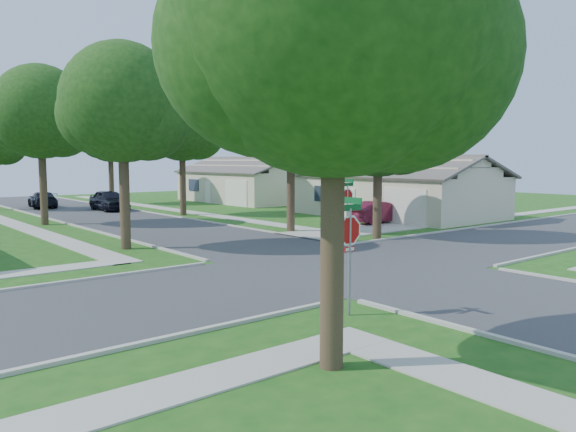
# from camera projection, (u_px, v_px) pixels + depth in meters

# --- Properties ---
(ground) EXTENTS (100.00, 100.00, 0.00)m
(ground) POSITION_uv_depth(u_px,v_px,m) (348.00, 266.00, 20.70)
(ground) COLOR #194C14
(ground) RESTS_ON ground
(road_ns) EXTENTS (7.00, 100.00, 0.02)m
(road_ns) POSITION_uv_depth(u_px,v_px,m) (348.00, 266.00, 20.69)
(road_ns) COLOR #333335
(road_ns) RESTS_ON ground
(sidewalk_ne) EXTENTS (1.20, 40.00, 0.04)m
(sidewalk_ne) POSITION_uv_depth(u_px,v_px,m) (168.00, 209.00, 44.57)
(sidewalk_ne) COLOR #9E9B91
(sidewalk_ne) RESTS_ON ground
(sidewalk_nw) EXTENTS (1.20, 40.00, 0.04)m
(sidewalk_nw) POSITION_uv_depth(u_px,v_px,m) (0.00, 219.00, 36.90)
(sidewalk_nw) COLOR #9E9B91
(sidewalk_nw) RESTS_ON ground
(driveway) EXTENTS (8.80, 3.60, 0.05)m
(driveway) POSITION_uv_depth(u_px,v_px,m) (357.00, 230.00, 31.14)
(driveway) COLOR #9E9B91
(driveway) RESTS_ON ground
(stop_sign_sw) EXTENTS (1.05, 0.80, 2.98)m
(stop_sign_sw) POSITION_uv_depth(u_px,v_px,m) (350.00, 235.00, 13.91)
(stop_sign_sw) COLOR gray
(stop_sign_sw) RESTS_ON ground
(stop_sign_ne) EXTENTS (1.05, 0.80, 2.98)m
(stop_sign_ne) POSITION_uv_depth(u_px,v_px,m) (347.00, 199.00, 27.07)
(stop_sign_ne) COLOR gray
(stop_sign_ne) RESTS_ON ground
(tree_e_near) EXTENTS (4.97, 4.80, 8.28)m
(tree_e_near) POSITION_uv_depth(u_px,v_px,m) (291.00, 127.00, 30.07)
(tree_e_near) COLOR #38281C
(tree_e_near) RESTS_ON ground
(tree_e_mid) EXTENTS (5.59, 5.40, 9.21)m
(tree_e_mid) POSITION_uv_depth(u_px,v_px,m) (182.00, 126.00, 39.26)
(tree_e_mid) COLOR #38281C
(tree_e_mid) RESTS_ON ground
(tree_e_far) EXTENTS (5.17, 5.00, 8.72)m
(tree_e_far) POSITION_uv_depth(u_px,v_px,m) (111.00, 136.00, 49.31)
(tree_e_far) COLOR #38281C
(tree_e_far) RESTS_ON ground
(tree_w_near) EXTENTS (5.38, 5.20, 8.97)m
(tree_w_near) POSITION_uv_depth(u_px,v_px,m) (123.00, 108.00, 24.11)
(tree_w_near) COLOR #38281C
(tree_w_near) RESTS_ON ground
(tree_w_mid) EXTENTS (5.80, 5.60, 9.56)m
(tree_w_mid) POSITION_uv_depth(u_px,v_px,m) (41.00, 116.00, 33.32)
(tree_w_mid) COLOR #38281C
(tree_w_mid) RESTS_ON ground
(tree_sw_corner) EXTENTS (6.21, 6.00, 9.55)m
(tree_sw_corner) POSITION_uv_depth(u_px,v_px,m) (336.00, 27.00, 10.00)
(tree_sw_corner) COLOR #38281C
(tree_sw_corner) RESTS_ON ground
(tree_ne_corner) EXTENTS (5.80, 5.60, 8.66)m
(tree_ne_corner) POSITION_uv_depth(u_px,v_px,m) (379.00, 125.00, 27.39)
(tree_ne_corner) COLOR #38281C
(tree_ne_corner) RESTS_ON ground
(house_ne_near) EXTENTS (8.42, 13.60, 4.23)m
(house_ne_near) POSITION_uv_depth(u_px,v_px,m) (397.00, 194.00, 39.08)
(house_ne_near) COLOR #BEAF96
(house_ne_near) RESTS_ON ground
(house_ne_far) EXTENTS (8.42, 13.60, 4.23)m
(house_ne_far) POSITION_uv_depth(u_px,v_px,m) (248.00, 185.00, 52.96)
(house_ne_far) COLOR #BEAF96
(house_ne_far) RESTS_ON ground
(car_driveway) EXTENTS (4.18, 1.46, 1.38)m
(car_driveway) POSITION_uv_depth(u_px,v_px,m) (379.00, 212.00, 34.57)
(car_driveway) COLOR #511022
(car_driveway) RESTS_ON ground
(car_curb_east) EXTENTS (2.00, 4.77, 1.61)m
(car_curb_east) POSITION_uv_depth(u_px,v_px,m) (109.00, 200.00, 43.37)
(car_curb_east) COLOR black
(car_curb_east) RESTS_ON ground
(car_curb_west) EXTENTS (2.42, 4.74, 1.32)m
(car_curb_west) POSITION_uv_depth(u_px,v_px,m) (43.00, 200.00, 45.97)
(car_curb_west) COLOR black
(car_curb_west) RESTS_ON ground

